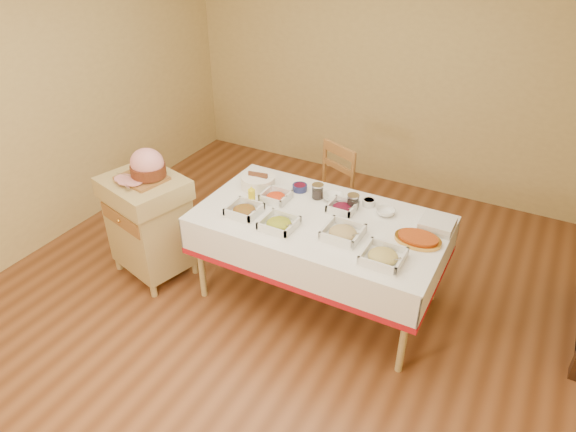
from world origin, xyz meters
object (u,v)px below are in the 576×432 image
(ham_on_board, at_px, (146,167))
(preserve_jar_right, at_px, (353,202))
(brass_platter, at_px, (418,239))
(plate_stack, at_px, (437,224))
(preserve_jar_left, at_px, (318,192))
(bread_basket, at_px, (258,182))
(butcher_cart, at_px, (149,221))
(dining_table, at_px, (320,236))
(mustard_bottle, at_px, (252,197))
(dining_chair, at_px, (326,196))

(ham_on_board, xyz_separation_m, preserve_jar_right, (1.49, 0.55, -0.19))
(brass_platter, bearing_deg, plate_stack, 72.39)
(preserve_jar_left, bearing_deg, bread_basket, -171.57)
(butcher_cart, relative_size, ham_on_board, 2.34)
(dining_table, xyz_separation_m, bread_basket, (-0.64, 0.18, 0.21))
(mustard_bottle, relative_size, brass_platter, 0.52)
(preserve_jar_right, bearing_deg, plate_stack, 3.32)
(dining_table, bearing_deg, dining_chair, 111.34)
(butcher_cart, relative_size, dining_chair, 0.95)
(preserve_jar_left, bearing_deg, mustard_bottle, -138.71)
(mustard_bottle, distance_m, plate_stack, 1.37)
(dining_chair, distance_m, brass_platter, 1.26)
(dining_table, distance_m, preserve_jar_right, 0.35)
(butcher_cart, distance_m, ham_on_board, 0.50)
(butcher_cart, height_order, preserve_jar_right, butcher_cart)
(dining_table, distance_m, bread_basket, 0.70)
(bread_basket, bearing_deg, preserve_jar_left, 8.43)
(plate_stack, bearing_deg, ham_on_board, -164.45)
(brass_platter, bearing_deg, butcher_cart, -169.31)
(ham_on_board, relative_size, mustard_bottle, 2.26)
(ham_on_board, bearing_deg, preserve_jar_left, 25.73)
(ham_on_board, distance_m, preserve_jar_left, 1.33)
(dining_table, bearing_deg, preserve_jar_left, 120.11)
(dining_table, bearing_deg, ham_on_board, -166.41)
(dining_table, distance_m, preserve_jar_left, 0.36)
(butcher_cart, xyz_separation_m, plate_stack, (2.16, 0.62, 0.29))
(dining_table, distance_m, ham_on_board, 1.43)
(preserve_jar_right, distance_m, bread_basket, 0.80)
(preserve_jar_right, bearing_deg, preserve_jar_left, 176.45)
(preserve_jar_right, xyz_separation_m, bread_basket, (-0.80, -0.05, -0.00))
(dining_chair, bearing_deg, mustard_bottle, -106.33)
(butcher_cart, distance_m, mustard_bottle, 0.94)
(mustard_bottle, bearing_deg, ham_on_board, -163.87)
(brass_platter, bearing_deg, dining_chair, 145.15)
(butcher_cart, height_order, brass_platter, butcher_cart)
(bread_basket, bearing_deg, dining_table, -15.44)
(butcher_cart, xyz_separation_m, preserve_jar_left, (1.23, 0.60, 0.31))
(ham_on_board, xyz_separation_m, bread_basket, (0.69, 0.50, -0.19))
(bread_basket, relative_size, plate_stack, 1.18)
(ham_on_board, bearing_deg, dining_chair, 45.55)
(ham_on_board, bearing_deg, brass_platter, 10.06)
(dining_table, xyz_separation_m, plate_stack, (0.79, 0.27, 0.20))
(preserve_jar_left, distance_m, mustard_bottle, 0.52)
(preserve_jar_left, relative_size, plate_stack, 0.51)
(ham_on_board, bearing_deg, dining_table, 13.59)
(dining_chair, bearing_deg, plate_stack, -23.72)
(dining_table, relative_size, preserve_jar_left, 15.43)
(bread_basket, bearing_deg, mustard_bottle, -68.33)
(dining_chair, height_order, preserve_jar_left, dining_chair)
(dining_table, relative_size, butcher_cart, 2.04)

